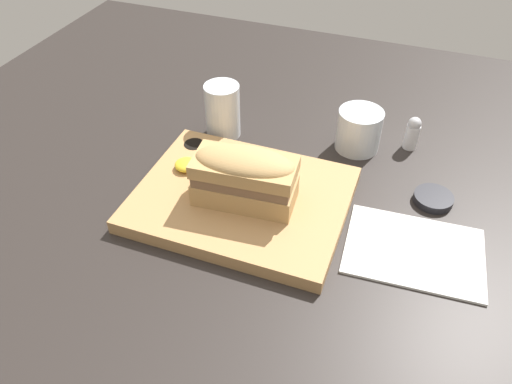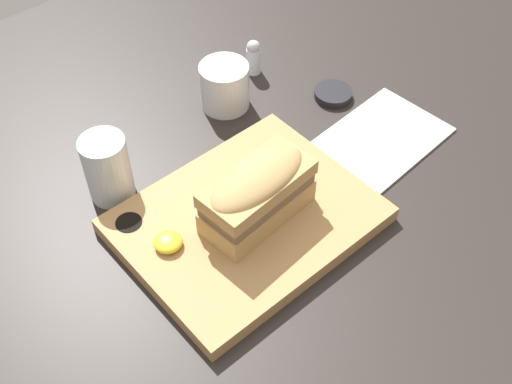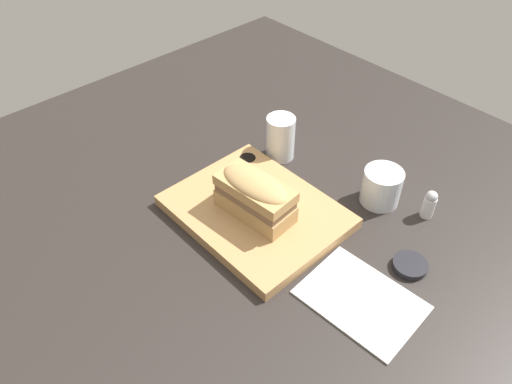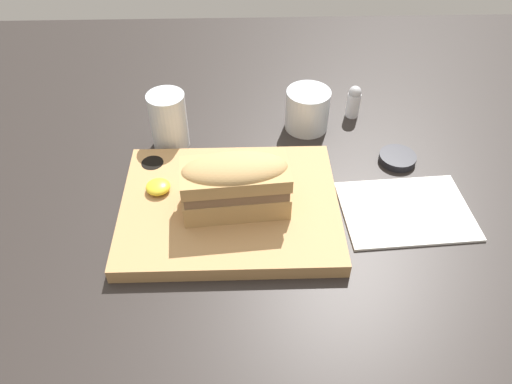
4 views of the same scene
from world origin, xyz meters
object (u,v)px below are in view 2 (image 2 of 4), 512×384
object	(u,v)px
sandwich	(257,192)
condiment_dish	(333,94)
wine_glass	(225,87)
salt_shaker	(254,56)
serving_board	(246,220)
napkin	(382,138)
water_glass	(108,172)

from	to	relation	value
sandwich	condiment_dish	xyz separation A→B (cm)	(26.77, 12.05, -6.30)
wine_glass	salt_shaker	distance (cm)	9.44
serving_board	salt_shaker	distance (cm)	33.15
napkin	condiment_dish	world-z (taller)	condiment_dish
wine_glass	napkin	distance (cm)	25.43
water_glass	napkin	xyz separation A→B (cm)	(36.56, -17.42, -4.09)
napkin	salt_shaker	xyz separation A→B (cm)	(-3.93, 25.06, 2.92)
napkin	condiment_dish	size ratio (longest dim) A/B	3.26
sandwich	condiment_dish	size ratio (longest dim) A/B	2.54
wine_glass	sandwich	bearing A→B (deg)	-119.66
napkin	salt_shaker	world-z (taller)	salt_shaker
condiment_dish	serving_board	bearing A→B (deg)	-158.55
serving_board	wine_glass	world-z (taller)	wine_glass
water_glass	wine_glass	bearing A→B (deg)	10.31
condiment_dish	salt_shaker	bearing A→B (deg)	111.84
sandwich	salt_shaker	distance (cm)	33.45
sandwich	salt_shaker	xyz separation A→B (cm)	(21.42, 25.40, -3.80)
serving_board	water_glass	bearing A→B (deg)	121.37
serving_board	sandwich	distance (cm)	5.98
napkin	salt_shaker	size ratio (longest dim) A/B	3.24
sandwich	wine_glass	size ratio (longest dim) A/B	2.01
sandwich	wine_glass	world-z (taller)	sandwich
napkin	sandwich	bearing A→B (deg)	-179.22
serving_board	napkin	distance (cm)	26.44
serving_board	salt_shaker	size ratio (longest dim) A/B	5.20
water_glass	sandwich	bearing A→B (deg)	-57.75
serving_board	sandwich	xyz separation A→B (cm)	(1.06, -1.12, 5.78)
serving_board	wine_glass	size ratio (longest dim) A/B	4.13
water_glass	napkin	distance (cm)	40.71
sandwich	napkin	xyz separation A→B (cm)	(25.35, 0.34, -6.72)
water_glass	napkin	bearing A→B (deg)	-25.48
water_glass	condiment_dish	world-z (taller)	water_glass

